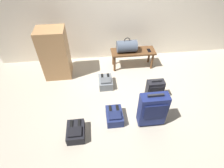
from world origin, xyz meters
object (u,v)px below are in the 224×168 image
cell_phone (149,50)px  backpack_dark (76,132)px  backpack_grey (106,82)px  side_cabinet (55,54)px  suitcase_upright_navy (153,109)px  backpack_navy (114,116)px  bench (133,53)px  duffel_bag_slate (127,46)px  suitcase_small_charcoal (155,89)px

cell_phone → backpack_dark: (-1.63, -1.72, -0.34)m
backpack_grey → side_cabinet: bearing=154.2°
suitcase_upright_navy → backpack_navy: (-0.60, 0.14, -0.27)m
bench → backpack_grey: bearing=-138.6°
duffel_bag_slate → cell_phone: 0.53m
bench → duffel_bag_slate: 0.25m
suitcase_small_charcoal → backpack_navy: (-0.83, -0.43, -0.15)m
duffel_bag_slate → backpack_grey: size_ratio=1.16×
suitcase_upright_navy → backpack_grey: bearing=123.1°
duffel_bag_slate → backpack_navy: 1.64m
suitcase_small_charcoal → backpack_grey: size_ratio=1.21×
cell_phone → side_cabinet: 2.07m
suitcase_upright_navy → backpack_dark: size_ratio=1.85×
bench → cell_phone: 0.37m
suitcase_upright_navy → suitcase_small_charcoal: size_ratio=1.53×
duffel_bag_slate → backpack_grey: 0.94m
backpack_grey → side_cabinet: 1.21m
cell_phone → backpack_grey: cell_phone is taller
duffel_bag_slate → backpack_navy: duffel_bag_slate is taller
backpack_grey → backpack_dark: bearing=-117.0°
cell_phone → bench: bearing=175.7°
suitcase_small_charcoal → cell_phone: bearing=82.3°
suitcase_upright_navy → backpack_navy: size_ratio=1.85×
suitcase_upright_navy → suitcase_small_charcoal: bearing=68.2°
cell_phone → backpack_dark: cell_phone is taller
bench → suitcase_small_charcoal: bearing=-78.5°
bench → side_cabinet: size_ratio=0.91×
backpack_dark → backpack_grey: same height
duffel_bag_slate → side_cabinet: (-1.55, -0.12, -0.01)m
cell_phone → suitcase_upright_navy: bearing=-102.9°
bench → backpack_navy: bearing=-112.2°
bench → side_cabinet: (-1.70, -0.12, 0.19)m
cell_phone → suitcase_small_charcoal: bearing=-97.7°
backpack_grey → cell_phone: bearing=29.0°
suitcase_upright_navy → backpack_grey: (-0.68, 1.04, -0.27)m
backpack_navy → side_cabinet: side_cabinet is taller
suitcase_small_charcoal → duffel_bag_slate: bearing=109.2°
backpack_navy → suitcase_upright_navy: bearing=-13.2°
backpack_navy → backpack_grey: bearing=94.9°
duffel_bag_slate → suitcase_small_charcoal: bearing=-70.8°
bench → backpack_dark: 2.18m
backpack_navy → cell_phone: bearing=56.7°
suitcase_upright_navy → suitcase_small_charcoal: suitcase_upright_navy is taller
duffel_bag_slate → bench: bearing=0.0°
suitcase_upright_navy → backpack_dark: (-1.26, -0.10, -0.27)m
duffel_bag_slate → side_cabinet: bearing=-175.5°
side_cabinet → backpack_grey: bearing=-25.8°
backpack_dark → side_cabinet: bearing=104.8°
cell_phone → backpack_navy: (-0.97, -1.48, -0.34)m
suitcase_small_charcoal → backpack_grey: (-0.91, 0.46, -0.15)m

